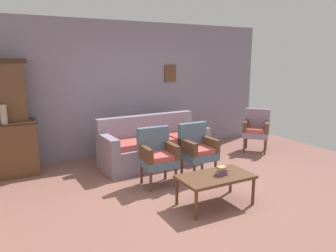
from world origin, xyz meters
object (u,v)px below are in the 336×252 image
Objects in this scene: book_stack_on_table at (222,171)px; coffee_table at (215,179)px; armchair_near_couch_end at (197,148)px; side_cabinet at (2,149)px; floral_couch at (154,147)px; wingback_chair_by_fireplace at (256,128)px; armchair_by_doorway at (157,154)px; vase_on_cabinet at (3,114)px.

coffee_table is at bearing 168.72° from book_stack_on_table.
coffee_table is at bearing -110.01° from armchair_near_couch_end.
side_cabinet is 3.27m from armchair_near_couch_end.
floral_couch is 12.13× the size of book_stack_on_table.
book_stack_on_table is (0.06, -2.01, 0.15)m from floral_couch.
side_cabinet reaches higher than book_stack_on_table.
floral_couch reaches higher than book_stack_on_table.
armchair_near_couch_end reaches higher than book_stack_on_table.
wingback_chair_by_fireplace reaches higher than book_stack_on_table.
armchair_by_doorway is 1.00× the size of wingback_chair_by_fireplace.
floral_couch and armchair_near_couch_end have the same top height.
armchair_by_doorway is 0.90× the size of coffee_table.
side_cabinet is 3.67m from book_stack_on_table.
side_cabinet reaches higher than armchair_near_couch_end.
vase_on_cabinet is at bearing 135.36° from coffee_table.
armchair_by_doorway is 5.35× the size of book_stack_on_table.
book_stack_on_table is at bearing -45.05° from side_cabinet.
armchair_by_doorway reaches higher than coffee_table.
wingback_chair_by_fireplace is 0.90× the size of coffee_table.
side_cabinet reaches higher than wingback_chair_by_fireplace.
vase_on_cabinet is 2.60m from floral_couch.
armchair_near_couch_end is (2.88, -1.55, 0.03)m from side_cabinet.
armchair_near_couch_end is at bearing 74.64° from book_stack_on_table.
side_cabinet is 4.93m from wingback_chair_by_fireplace.
floral_couch and wingback_chair_by_fireplace have the same top height.
armchair_by_doorway is (2.06, -1.37, -0.59)m from vase_on_cabinet.
armchair_near_couch_end and wingback_chair_by_fireplace have the same top height.
side_cabinet is 0.65m from vase_on_cabinet.
floral_couch is 1.07m from armchair_by_doorway.
armchair_by_doorway is at bearing -179.80° from armchair_near_couch_end.
armchair_near_couch_end is at bearing 69.99° from coffee_table.
wingback_chair_by_fireplace is at bearing -9.75° from side_cabinet.
side_cabinet is 1.28× the size of wingback_chair_by_fireplace.
wingback_chair_by_fireplace reaches higher than coffee_table.
armchair_near_couch_end is (0.75, 0.00, 0.00)m from armchair_by_doorway.
armchair_near_couch_end is 1.08m from book_stack_on_table.
floral_couch is at bearing 91.65° from book_stack_on_table.
coffee_table is at bearing -90.84° from floral_couch.
vase_on_cabinet is 3.17m from armchair_near_couch_end.
armchair_by_doorway is at bearing -112.40° from floral_couch.
vase_on_cabinet reaches higher than book_stack_on_table.
floral_couch is 2.04× the size of coffee_table.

